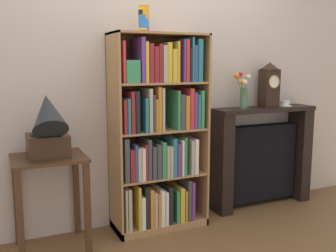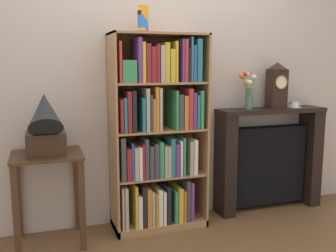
{
  "view_description": "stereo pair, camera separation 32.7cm",
  "coord_description": "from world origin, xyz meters",
  "px_view_note": "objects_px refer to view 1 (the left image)",
  "views": [
    {
      "loc": [
        -1.25,
        -2.86,
        1.39
      ],
      "look_at": [
        0.08,
        0.08,
        0.87
      ],
      "focal_mm": 41.42,
      "sensor_mm": 36.0,
      "label": 1
    },
    {
      "loc": [
        -0.95,
        -2.98,
        1.39
      ],
      "look_at": [
        0.08,
        0.08,
        0.87
      ],
      "focal_mm": 41.42,
      "sensor_mm": 36.0,
      "label": 2
    }
  ],
  "objects_px": {
    "cup_stack": "(144,19)",
    "gramophone": "(48,127)",
    "mantel_clock": "(269,85)",
    "teacup_with_saucer": "(285,104)",
    "side_table_left": "(50,182)",
    "flower_vase": "(243,90)",
    "bookshelf": "(158,138)",
    "fireplace_mantel": "(261,157)"
  },
  "relations": [
    {
      "from": "cup_stack",
      "to": "gramophone",
      "type": "bearing_deg",
      "value": -172.04
    },
    {
      "from": "mantel_clock",
      "to": "teacup_with_saucer",
      "type": "distance_m",
      "value": 0.28
    },
    {
      "from": "mantel_clock",
      "to": "side_table_left",
      "type": "bearing_deg",
      "value": -177.34
    },
    {
      "from": "flower_vase",
      "to": "cup_stack",
      "type": "bearing_deg",
      "value": -177.4
    },
    {
      "from": "bookshelf",
      "to": "fireplace_mantel",
      "type": "height_order",
      "value": "bookshelf"
    },
    {
      "from": "bookshelf",
      "to": "gramophone",
      "type": "bearing_deg",
      "value": -173.87
    },
    {
      "from": "mantel_clock",
      "to": "teacup_with_saucer",
      "type": "bearing_deg",
      "value": 0.57
    },
    {
      "from": "gramophone",
      "to": "side_table_left",
      "type": "bearing_deg",
      "value": 90.0
    },
    {
      "from": "bookshelf",
      "to": "mantel_clock",
      "type": "bearing_deg",
      "value": 2.69
    },
    {
      "from": "mantel_clock",
      "to": "fireplace_mantel",
      "type": "bearing_deg",
      "value": 152.85
    },
    {
      "from": "cup_stack",
      "to": "flower_vase",
      "type": "xyz_separation_m",
      "value": [
        1.0,
        0.05,
        -0.59
      ]
    },
    {
      "from": "flower_vase",
      "to": "side_table_left",
      "type": "bearing_deg",
      "value": -176.8
    },
    {
      "from": "side_table_left",
      "to": "teacup_with_saucer",
      "type": "distance_m",
      "value": 2.33
    },
    {
      "from": "bookshelf",
      "to": "teacup_with_saucer",
      "type": "xyz_separation_m",
      "value": [
        1.39,
        0.06,
        0.22
      ]
    },
    {
      "from": "flower_vase",
      "to": "teacup_with_saucer",
      "type": "relative_size",
      "value": 2.47
    },
    {
      "from": "bookshelf",
      "to": "cup_stack",
      "type": "xyz_separation_m",
      "value": [
        -0.11,
        0.01,
        0.96
      ]
    },
    {
      "from": "side_table_left",
      "to": "gramophone",
      "type": "distance_m",
      "value": 0.42
    },
    {
      "from": "side_table_left",
      "to": "gramophone",
      "type": "bearing_deg",
      "value": -90.0
    },
    {
      "from": "bookshelf",
      "to": "cup_stack",
      "type": "height_order",
      "value": "cup_stack"
    },
    {
      "from": "bookshelf",
      "to": "side_table_left",
      "type": "distance_m",
      "value": 0.93
    },
    {
      "from": "cup_stack",
      "to": "teacup_with_saucer",
      "type": "bearing_deg",
      "value": 1.69
    },
    {
      "from": "fireplace_mantel",
      "to": "flower_vase",
      "type": "xyz_separation_m",
      "value": [
        -0.25,
        -0.02,
        0.67
      ]
    },
    {
      "from": "fireplace_mantel",
      "to": "flower_vase",
      "type": "bearing_deg",
      "value": -175.31
    },
    {
      "from": "bookshelf",
      "to": "cup_stack",
      "type": "relative_size",
      "value": 7.83
    },
    {
      "from": "bookshelf",
      "to": "mantel_clock",
      "type": "distance_m",
      "value": 1.25
    },
    {
      "from": "flower_vase",
      "to": "teacup_with_saucer",
      "type": "xyz_separation_m",
      "value": [
        0.5,
        -0.0,
        -0.15
      ]
    },
    {
      "from": "side_table_left",
      "to": "teacup_with_saucer",
      "type": "height_order",
      "value": "teacup_with_saucer"
    },
    {
      "from": "gramophone",
      "to": "mantel_clock",
      "type": "xyz_separation_m",
      "value": [
        2.08,
        0.15,
        0.25
      ]
    },
    {
      "from": "side_table_left",
      "to": "gramophone",
      "type": "xyz_separation_m",
      "value": [
        0.0,
        -0.05,
        0.42
      ]
    },
    {
      "from": "cup_stack",
      "to": "fireplace_mantel",
      "type": "height_order",
      "value": "cup_stack"
    },
    {
      "from": "cup_stack",
      "to": "flower_vase",
      "type": "bearing_deg",
      "value": 2.6
    },
    {
      "from": "bookshelf",
      "to": "mantel_clock",
      "type": "relative_size",
      "value": 3.84
    },
    {
      "from": "bookshelf",
      "to": "gramophone",
      "type": "distance_m",
      "value": 0.91
    },
    {
      "from": "fireplace_mantel",
      "to": "mantel_clock",
      "type": "bearing_deg",
      "value": -27.15
    },
    {
      "from": "gramophone",
      "to": "cup_stack",
      "type": "bearing_deg",
      "value": 7.96
    },
    {
      "from": "side_table_left",
      "to": "mantel_clock",
      "type": "xyz_separation_m",
      "value": [
        2.08,
        0.1,
        0.67
      ]
    },
    {
      "from": "flower_vase",
      "to": "teacup_with_saucer",
      "type": "distance_m",
      "value": 0.52
    },
    {
      "from": "side_table_left",
      "to": "gramophone",
      "type": "height_order",
      "value": "gramophone"
    },
    {
      "from": "gramophone",
      "to": "fireplace_mantel",
      "type": "distance_m",
      "value": 2.09
    },
    {
      "from": "fireplace_mantel",
      "to": "teacup_with_saucer",
      "type": "height_order",
      "value": "teacup_with_saucer"
    },
    {
      "from": "side_table_left",
      "to": "flower_vase",
      "type": "height_order",
      "value": "flower_vase"
    },
    {
      "from": "mantel_clock",
      "to": "teacup_with_saucer",
      "type": "xyz_separation_m",
      "value": [
        0.2,
        0.0,
        -0.19
      ]
    }
  ]
}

